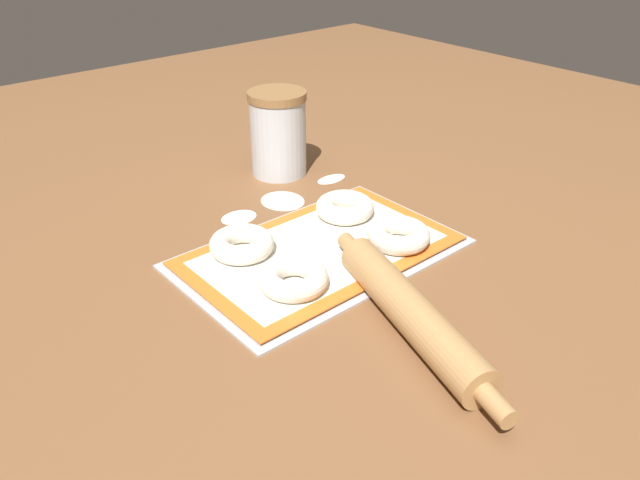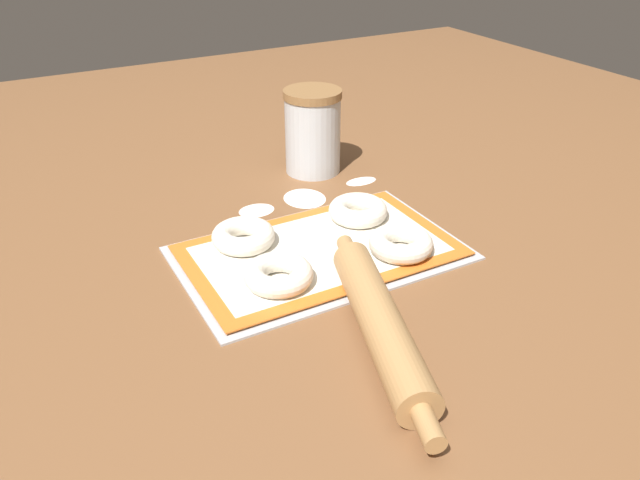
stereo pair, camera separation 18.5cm
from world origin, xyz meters
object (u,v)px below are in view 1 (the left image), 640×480
bagel_front_right (399,235)px  rolling_pin (411,312)px  bagel_back_left (242,244)px  bagel_front_left (293,278)px  bagel_back_right (345,207)px  baking_tray (320,252)px  flour_canister (278,133)px

bagel_front_right → rolling_pin: 0.22m
bagel_back_left → rolling_pin: bearing=-77.1°
bagel_front_left → bagel_back_right: bearing=29.3°
baking_tray → bagel_front_right: (0.11, -0.07, 0.02)m
bagel_front_right → bagel_front_left: bearing=176.7°
bagel_back_left → rolling_pin: (0.07, -0.31, 0.00)m
bagel_back_left → rolling_pin: rolling_pin is taller
bagel_back_left → flour_canister: (0.26, 0.24, 0.06)m
bagel_front_right → bagel_back_left: size_ratio=1.00×
flour_canister → bagel_front_left: bearing=-124.8°
bagel_back_left → flour_canister: flour_canister is taller
bagel_front_right → flour_canister: 0.39m
bagel_front_left → bagel_back_left: bearing=90.3°
bagel_front_left → bagel_front_right: (0.22, -0.01, 0.00)m
bagel_front_left → flour_canister: size_ratio=0.60×
bagel_front_left → bagel_back_right: same height
bagel_front_left → rolling_pin: size_ratio=0.25×
bagel_back_left → bagel_back_right: (0.22, -0.01, 0.00)m
rolling_pin → bagel_front_right: bearing=47.5°
bagel_front_left → flour_canister: flour_canister is taller
bagel_back_right → flour_canister: size_ratio=0.60×
baking_tray → bagel_back_left: (-0.11, 0.07, 0.02)m
bagel_front_left → bagel_back_right: (0.22, 0.12, 0.00)m
baking_tray → bagel_front_left: size_ratio=4.35×
flour_canister → rolling_pin: bearing=-109.2°
baking_tray → flour_canister: (0.15, 0.31, 0.08)m
baking_tray → bagel_front_left: 0.12m
bagel_front_right → flour_canister: bearing=83.5°
baking_tray → bagel_back_left: bearing=145.2°
bagel_back_right → flour_canister: bearing=80.3°
baking_tray → bagel_front_right: bagel_front_right is taller
bagel_front_left → rolling_pin: (0.07, -0.17, 0.00)m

